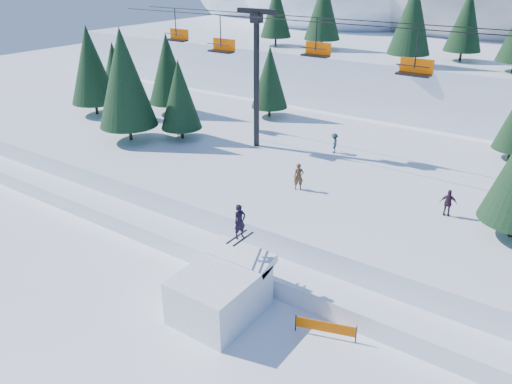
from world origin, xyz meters
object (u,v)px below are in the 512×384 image
Objects in this scene: jump_kicker at (221,291)px; banner_near at (326,327)px; chairlift at (390,74)px; banner_far at (483,351)px.

jump_kicker is 5.25m from banner_near.
chairlift is 16.95m from banner_near.
banner_far is (9.69, -11.63, -8.78)m from chairlift.
jump_kicker is 12.00m from banner_far.
chairlift reaches higher than jump_kicker.
banner_near is 6.80m from banner_far.
jump_kicker is 17.51m from chairlift.
jump_kicker is at bearing -164.79° from banner_near.
chairlift is at bearing 83.91° from jump_kicker.
jump_kicker reaches higher than banner_far.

